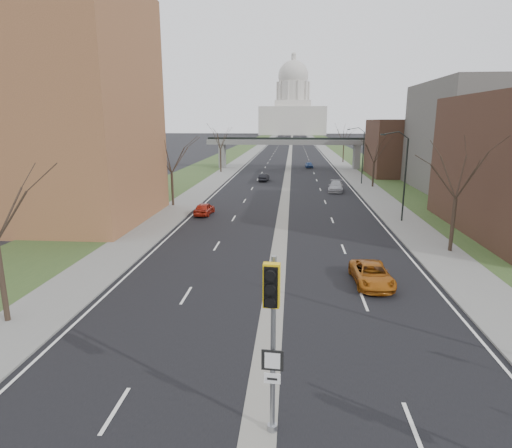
# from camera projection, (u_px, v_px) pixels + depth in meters

# --- Properties ---
(road_surface) EXTENTS (20.00, 600.00, 0.01)m
(road_surface) POSITION_uv_depth(u_px,v_px,m) (291.00, 148.00, 157.67)
(road_surface) COLOR black
(road_surface) RESTS_ON ground
(median_strip) EXTENTS (1.20, 600.00, 0.02)m
(median_strip) POSITION_uv_depth(u_px,v_px,m) (291.00, 148.00, 157.67)
(median_strip) COLOR gray
(median_strip) RESTS_ON ground
(sidewalk_right) EXTENTS (4.00, 600.00, 0.12)m
(sidewalk_right) POSITION_uv_depth(u_px,v_px,m) (323.00, 148.00, 156.66)
(sidewalk_right) COLOR gray
(sidewalk_right) RESTS_ON ground
(sidewalk_left) EXTENTS (4.00, 600.00, 0.12)m
(sidewalk_left) POSITION_uv_depth(u_px,v_px,m) (258.00, 148.00, 158.65)
(sidewalk_left) COLOR gray
(sidewalk_left) RESTS_ON ground
(grass_verge_right) EXTENTS (8.00, 600.00, 0.10)m
(grass_verge_right) POSITION_uv_depth(u_px,v_px,m) (340.00, 148.00, 156.16)
(grass_verge_right) COLOR #2B431E
(grass_verge_right) RESTS_ON ground
(grass_verge_left) EXTENTS (8.00, 600.00, 0.10)m
(grass_verge_left) POSITION_uv_depth(u_px,v_px,m) (242.00, 148.00, 159.15)
(grass_verge_left) COLOR #2B431E
(grass_verge_left) RESTS_ON ground
(apartment_building) EXTENTS (25.00, 16.00, 22.00)m
(apartment_building) POSITION_uv_depth(u_px,v_px,m) (13.00, 107.00, 41.02)
(apartment_building) COLOR #965E3C
(apartment_building) RESTS_ON ground
(commercial_block_mid) EXTENTS (18.00, 22.00, 15.00)m
(commercial_block_mid) POSITION_uv_depth(u_px,v_px,m) (491.00, 138.00, 58.66)
(commercial_block_mid) COLOR #5C5A54
(commercial_block_mid) RESTS_ON ground
(commercial_block_far) EXTENTS (14.00, 14.00, 10.00)m
(commercial_block_far) POSITION_uv_depth(u_px,v_px,m) (410.00, 148.00, 77.18)
(commercial_block_far) COLOR #462D20
(commercial_block_far) RESTS_ON ground
(pedestrian_bridge) EXTENTS (34.00, 3.00, 6.45)m
(pedestrian_bridge) POSITION_uv_depth(u_px,v_px,m) (289.00, 145.00, 88.73)
(pedestrian_bridge) COLOR slate
(pedestrian_bridge) RESTS_ON ground
(capitol) EXTENTS (48.00, 42.00, 55.75)m
(capitol) POSITION_uv_depth(u_px,v_px,m) (293.00, 109.00, 317.98)
(capitol) COLOR beige
(capitol) RESTS_ON ground
(streetlight_mid) EXTENTS (2.61, 0.20, 8.70)m
(streetlight_mid) POSITION_uv_depth(u_px,v_px,m) (399.00, 151.00, 40.83)
(streetlight_mid) COLOR black
(streetlight_mid) RESTS_ON sidewalk_right
(streetlight_far) EXTENTS (2.61, 0.20, 8.70)m
(streetlight_far) POSITION_uv_depth(u_px,v_px,m) (359.00, 140.00, 66.01)
(streetlight_far) COLOR black
(streetlight_far) RESTS_ON sidewalk_right
(tree_left_b) EXTENTS (6.75, 6.75, 8.81)m
(tree_left_b) POSITION_uv_depth(u_px,v_px,m) (171.00, 153.00, 48.80)
(tree_left_b) COLOR #382B21
(tree_left_b) RESTS_ON sidewalk_left
(tree_left_c) EXTENTS (7.65, 7.65, 9.99)m
(tree_left_c) POSITION_uv_depth(u_px,v_px,m) (220.00, 136.00, 81.55)
(tree_left_c) COLOR #382B21
(tree_left_c) RESTS_ON sidewalk_left
(tree_right_a) EXTENTS (7.20, 7.20, 9.40)m
(tree_right_a) POSITION_uv_depth(u_px,v_px,m) (459.00, 165.00, 31.05)
(tree_right_a) COLOR #382B21
(tree_right_a) RESTS_ON sidewalk_right
(tree_right_b) EXTENTS (6.30, 6.30, 8.22)m
(tree_right_b) POSITION_uv_depth(u_px,v_px,m) (375.00, 148.00, 63.20)
(tree_right_b) COLOR #382B21
(tree_right_b) RESTS_ON sidewalk_right
(tree_right_c) EXTENTS (7.65, 7.65, 9.99)m
(tree_right_c) POSITION_uv_depth(u_px,v_px,m) (344.00, 133.00, 101.66)
(tree_right_c) COLOR #382B21
(tree_right_c) RESTS_ON sidewalk_right
(signal_pole_median) EXTENTS (0.68, 0.97, 5.90)m
(signal_pole_median) POSITION_uv_depth(u_px,v_px,m) (272.00, 318.00, 12.49)
(signal_pole_median) COLOR gray
(signal_pole_median) RESTS_ON ground
(car_left_near) EXTENTS (1.80, 4.01, 1.34)m
(car_left_near) POSITION_uv_depth(u_px,v_px,m) (204.00, 209.00, 45.42)
(car_left_near) COLOR #A12112
(car_left_near) RESTS_ON ground
(car_left_far) EXTENTS (1.65, 3.82, 1.22)m
(car_left_far) POSITION_uv_depth(u_px,v_px,m) (264.00, 177.00, 71.05)
(car_left_far) COLOR black
(car_left_far) RESTS_ON ground
(car_right_near) EXTENTS (2.35, 4.74, 1.29)m
(car_right_near) POSITION_uv_depth(u_px,v_px,m) (372.00, 274.00, 26.00)
(car_right_near) COLOR #A45511
(car_right_near) RESTS_ON ground
(car_right_mid) EXTENTS (2.64, 5.20, 1.45)m
(car_right_mid) POSITION_uv_depth(u_px,v_px,m) (336.00, 186.00, 60.43)
(car_right_mid) COLOR #A1A2A8
(car_right_mid) RESTS_ON ground
(car_right_far) EXTENTS (1.79, 3.81, 1.26)m
(car_right_far) POSITION_uv_depth(u_px,v_px,m) (309.00, 165.00, 91.56)
(car_right_far) COLOR navy
(car_right_far) RESTS_ON ground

